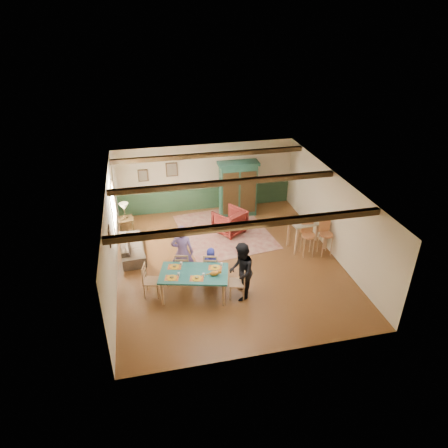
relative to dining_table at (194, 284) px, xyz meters
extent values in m
plane|color=#5A3319|center=(1.31, 1.46, -0.39)|extent=(8.00, 8.00, 0.00)
cube|color=beige|center=(1.31, 5.46, 0.96)|extent=(7.00, 0.02, 2.70)
cube|color=beige|center=(-2.19, 1.46, 0.96)|extent=(0.02, 8.00, 2.70)
cube|color=beige|center=(4.81, 1.46, 0.96)|extent=(0.02, 8.00, 2.70)
cube|color=silver|center=(1.31, 1.46, 2.31)|extent=(7.00, 8.00, 0.02)
cube|color=#1F3923|center=(1.31, 5.44, 0.06)|extent=(6.95, 0.03, 0.90)
cube|color=black|center=(1.31, -0.84, 2.22)|extent=(6.95, 0.16, 0.16)
cube|color=black|center=(1.31, 1.86, 2.22)|extent=(6.95, 0.16, 0.16)
cube|color=black|center=(1.31, 4.46, 2.22)|extent=(6.95, 0.16, 0.16)
imported|color=#735695|center=(-0.20, 0.92, 0.51)|extent=(0.75, 0.58, 1.81)
imported|color=black|center=(1.27, -0.33, 0.47)|extent=(0.84, 0.98, 1.73)
imported|color=navy|center=(0.61, 0.71, 0.13)|extent=(0.58, 0.45, 1.05)
cube|color=#C5AC8F|center=(1.62, 3.42, -0.39)|extent=(3.45, 3.94, 0.01)
cube|color=#153629|center=(2.43, 4.66, 0.70)|extent=(1.56, 0.65, 2.18)
imported|color=#430D0D|center=(1.80, 3.32, 0.06)|extent=(1.35, 1.35, 0.90)
imported|color=#45382B|center=(-1.69, 2.57, -0.12)|extent=(0.85, 1.93, 0.55)
camera|label=1|loc=(-1.13, -9.01, 6.90)|focal=32.00mm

